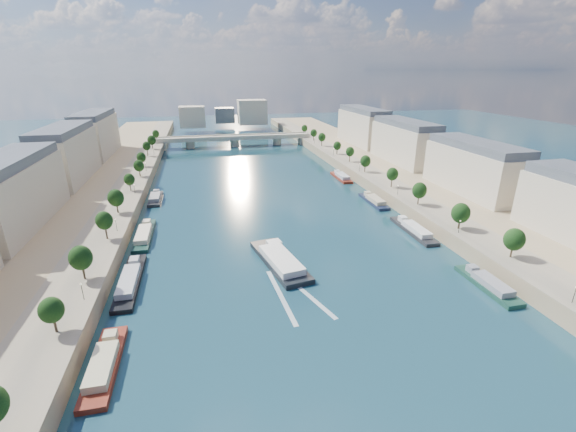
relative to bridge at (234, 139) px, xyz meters
name	(u,v)px	position (x,y,z in m)	size (l,w,h in m)	color
ground	(265,204)	(0.00, -135.53, -5.08)	(700.00, 700.00, 0.00)	#0B3034
quay_left	(78,212)	(-72.00, -135.53, -2.58)	(44.00, 520.00, 5.00)	#9E8460
quay_right	(420,188)	(72.00, -135.53, -2.58)	(44.00, 520.00, 5.00)	#9E8460
pave_left	(119,203)	(-57.00, -135.53, -0.03)	(14.00, 520.00, 0.10)	gray
pave_right	(390,184)	(57.00, -135.53, -0.03)	(14.00, 520.00, 0.10)	gray
trees_left	(124,187)	(-55.00, -133.53, 5.39)	(4.80, 268.80, 8.26)	#382B1E
trees_right	(378,168)	(55.00, -125.53, 5.39)	(4.80, 268.80, 8.26)	#382B1E
lamps_left	(126,203)	(-52.50, -145.53, 2.70)	(0.36, 200.36, 4.28)	black
lamps_right	(377,176)	(52.50, -130.53, 2.70)	(0.36, 200.36, 4.28)	black
buildings_left	(44,170)	(-85.00, -123.53, 11.37)	(16.00, 226.00, 23.20)	#C0B494
buildings_right	(435,151)	(85.00, -123.53, 11.37)	(16.00, 226.00, 23.20)	#C0B494
skyline	(229,114)	(3.19, 83.99, 9.57)	(79.00, 42.00, 22.00)	#C0B494
bridge	(234,139)	(0.00, 0.00, 0.00)	(112.00, 12.00, 8.15)	#C1B79E
tour_barge	(280,261)	(-4.62, -189.18, -3.96)	(13.68, 30.22, 3.96)	black
wake	(293,294)	(-4.62, -205.75, -5.06)	(12.43, 26.02, 0.04)	silver
moored_barges_left	(130,281)	(-45.50, -191.39, -4.24)	(5.00, 160.69, 3.60)	#182135
moored_barges_right	(391,214)	(45.50, -159.93, -4.24)	(5.00, 130.79, 3.60)	#193F33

